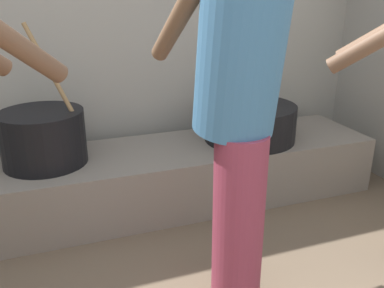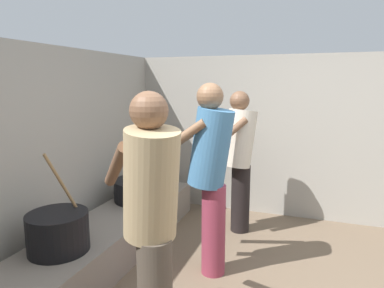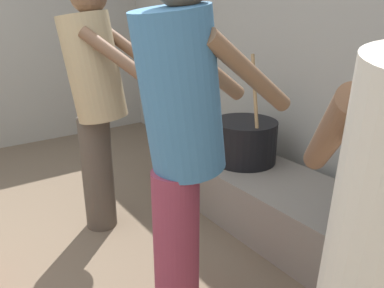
{
  "view_description": "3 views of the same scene",
  "coord_description": "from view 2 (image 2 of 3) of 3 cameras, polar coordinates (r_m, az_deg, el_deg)",
  "views": [
    {
      "loc": [
        0.1,
        -0.31,
        1.27
      ],
      "look_at": [
        0.7,
        1.33,
        0.61
      ],
      "focal_mm": 39.14,
      "sensor_mm": 36.0,
      "label": 1
    },
    {
      "loc": [
        -1.87,
        0.2,
        1.61
      ],
      "look_at": [
        0.9,
        1.2,
        1.08
      ],
      "focal_mm": 32.35,
      "sensor_mm": 36.0,
      "label": 2
    },
    {
      "loc": [
        1.95,
        0.2,
        1.4
      ],
      "look_at": [
        0.57,
        1.16,
        0.8
      ],
      "focal_mm": 35.94,
      "sensor_mm": 36.0,
      "label": 3
    }
  ],
  "objects": [
    {
      "name": "cooking_pot_main",
      "position": [
        3.79,
        -8.41,
        -7.42
      ],
      "size": [
        0.57,
        0.57,
        0.68
      ],
      "color": "black",
      "rests_on": "hearth_ledge"
    },
    {
      "name": "hearth_ledge",
      "position": [
        3.41,
        -13.49,
        -14.93
      ],
      "size": [
        2.74,
        0.6,
        0.36
      ],
      "primitive_type": "cube",
      "color": "slate",
      "rests_on": "ground_plane"
    },
    {
      "name": "cook_in_cream_shirt",
      "position": [
        3.68,
        7.74,
        -1.59
      ],
      "size": [
        0.67,
        0.68,
        1.52
      ],
      "color": "black",
      "rests_on": "ground_plane"
    },
    {
      "name": "cook_in_blue_shirt",
      "position": [
        2.82,
        3.0,
        -3.97
      ],
      "size": [
        0.37,
        0.68,
        1.6
      ],
      "color": "#8C3347",
      "rests_on": "ground_plane"
    },
    {
      "name": "cook_in_tan_shirt",
      "position": [
        1.96,
        -6.68,
        -11.26
      ],
      "size": [
        0.69,
        0.69,
        1.56
      ],
      "color": "#4C4238",
      "rests_on": "ground_plane"
    },
    {
      "name": "block_enclosure_right",
      "position": [
        4.31,
        22.24,
        0.79
      ],
      "size": [
        0.2,
        5.11,
        1.92
      ],
      "primitive_type": "cube",
      "color": "#9E998E",
      "rests_on": "ground_plane"
    },
    {
      "name": "cooking_pot_secondary",
      "position": [
        2.85,
        -21.2,
        -13.33
      ],
      "size": [
        0.45,
        0.45,
        0.75
      ],
      "color": "black",
      "rests_on": "hearth_ledge"
    }
  ]
}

